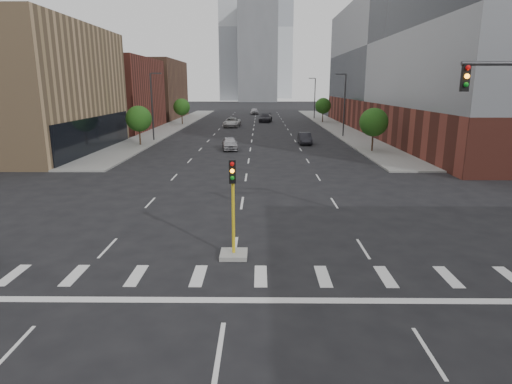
{
  "coord_description": "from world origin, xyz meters",
  "views": [
    {
      "loc": [
        1.16,
        -8.8,
        7.42
      ],
      "look_at": [
        0.97,
        10.91,
        2.5
      ],
      "focal_mm": 30.0,
      "sensor_mm": 36.0,
      "label": 1
    }
  ],
  "objects_px": {
    "car_near_left": "(230,143)",
    "car_distant": "(254,111)",
    "median_traffic_signal": "(233,236)",
    "car_far_left": "(232,122)",
    "car_deep_right": "(266,118)",
    "car_mid_right": "(305,138)"
  },
  "relations": [
    {
      "from": "car_mid_right",
      "to": "median_traffic_signal",
      "type": "bearing_deg",
      "value": -101.02
    },
    {
      "from": "car_deep_right",
      "to": "car_distant",
      "type": "relative_size",
      "value": 1.19
    },
    {
      "from": "car_near_left",
      "to": "car_distant",
      "type": "relative_size",
      "value": 0.89
    },
    {
      "from": "car_far_left",
      "to": "car_deep_right",
      "type": "distance_m",
      "value": 12.56
    },
    {
      "from": "car_near_left",
      "to": "car_distant",
      "type": "bearing_deg",
      "value": 81.2
    },
    {
      "from": "car_near_left",
      "to": "car_mid_right",
      "type": "xyz_separation_m",
      "value": [
        9.43,
        5.28,
        -0.03
      ]
    },
    {
      "from": "car_far_left",
      "to": "car_distant",
      "type": "distance_m",
      "value": 35.66
    },
    {
      "from": "car_far_left",
      "to": "car_distant",
      "type": "bearing_deg",
      "value": 87.8
    },
    {
      "from": "car_far_left",
      "to": "car_distant",
      "type": "relative_size",
      "value": 1.21
    },
    {
      "from": "car_deep_right",
      "to": "car_near_left",
      "type": "bearing_deg",
      "value": -89.84
    },
    {
      "from": "median_traffic_signal",
      "to": "car_far_left",
      "type": "bearing_deg",
      "value": 93.74
    },
    {
      "from": "car_near_left",
      "to": "car_deep_right",
      "type": "bearing_deg",
      "value": 76.24
    },
    {
      "from": "median_traffic_signal",
      "to": "car_deep_right",
      "type": "height_order",
      "value": "median_traffic_signal"
    },
    {
      "from": "car_far_left",
      "to": "car_deep_right",
      "type": "height_order",
      "value": "car_deep_right"
    },
    {
      "from": "car_near_left",
      "to": "car_distant",
      "type": "xyz_separation_m",
      "value": [
        2.06,
        64.25,
        0.09
      ]
    },
    {
      "from": "median_traffic_signal",
      "to": "car_near_left",
      "type": "relative_size",
      "value": 0.99
    },
    {
      "from": "car_near_left",
      "to": "car_far_left",
      "type": "bearing_deg",
      "value": 86.19
    },
    {
      "from": "car_mid_right",
      "to": "car_distant",
      "type": "relative_size",
      "value": 0.89
    },
    {
      "from": "car_mid_right",
      "to": "car_deep_right",
      "type": "distance_m",
      "value": 34.67
    },
    {
      "from": "car_deep_right",
      "to": "median_traffic_signal",
      "type": "bearing_deg",
      "value": -84.85
    },
    {
      "from": "car_distant",
      "to": "median_traffic_signal",
      "type": "bearing_deg",
      "value": -92.6
    },
    {
      "from": "car_near_left",
      "to": "car_far_left",
      "type": "height_order",
      "value": "car_far_left"
    }
  ]
}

